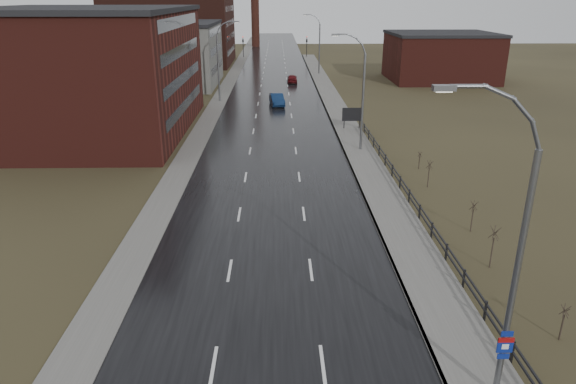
{
  "coord_description": "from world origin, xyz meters",
  "views": [
    {
      "loc": [
        0.47,
        -13.56,
        14.57
      ],
      "look_at": [
        1.1,
        16.67,
        3.0
      ],
      "focal_mm": 32.0,
      "sensor_mm": 36.0,
      "label": 1
    }
  ],
  "objects_px": {
    "streetlight_main": "(510,259)",
    "billboard": "(352,115)",
    "car_far": "(292,79)",
    "car_near": "(277,100)"
  },
  "relations": [
    {
      "from": "streetlight_main",
      "to": "car_near",
      "type": "bearing_deg",
      "value": 98.07
    },
    {
      "from": "streetlight_main",
      "to": "car_far",
      "type": "distance_m",
      "value": 77.48
    },
    {
      "from": "streetlight_main",
      "to": "billboard",
      "type": "xyz_separation_m",
      "value": [
        0.63,
        42.64,
        -4.31
      ]
    },
    {
      "from": "billboard",
      "to": "car_near",
      "type": "height_order",
      "value": "billboard"
    },
    {
      "from": "car_near",
      "to": "car_far",
      "type": "bearing_deg",
      "value": 75.06
    },
    {
      "from": "car_far",
      "to": "streetlight_main",
      "type": "bearing_deg",
      "value": 94.53
    },
    {
      "from": "streetlight_main",
      "to": "billboard",
      "type": "relative_size",
      "value": 4.66
    },
    {
      "from": "billboard",
      "to": "car_far",
      "type": "xyz_separation_m",
      "value": [
        -5.93,
        34.47,
        -1.0
      ]
    },
    {
      "from": "streetlight_main",
      "to": "billboard",
      "type": "height_order",
      "value": "streetlight_main"
    },
    {
      "from": "streetlight_main",
      "to": "car_far",
      "type": "height_order",
      "value": "streetlight_main"
    }
  ]
}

